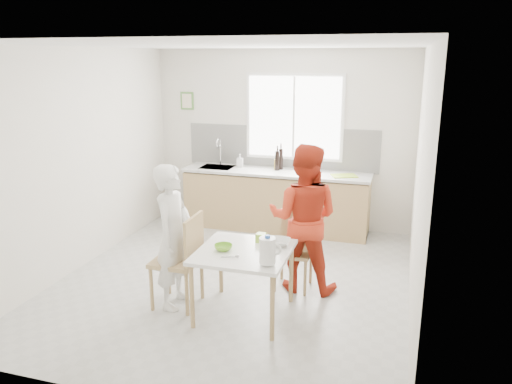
% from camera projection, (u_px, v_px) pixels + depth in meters
% --- Properties ---
extents(ground, '(4.50, 4.50, 0.00)m').
position_uv_depth(ground, '(234.00, 281.00, 5.94)').
color(ground, '#B7B7B2').
rests_on(ground, ground).
extents(room_shell, '(4.50, 4.50, 4.50)m').
position_uv_depth(room_shell, '(232.00, 144.00, 5.51)').
color(room_shell, silver).
rests_on(room_shell, ground).
extents(window, '(1.50, 0.06, 1.30)m').
position_uv_depth(window, '(294.00, 117.00, 7.50)').
color(window, white).
rests_on(window, room_shell).
extents(backsplash, '(3.00, 0.02, 0.65)m').
position_uv_depth(backsplash, '(281.00, 148.00, 7.69)').
color(backsplash, white).
rests_on(backsplash, room_shell).
extents(picture_frame, '(0.22, 0.03, 0.28)m').
position_uv_depth(picture_frame, '(187.00, 101.00, 7.94)').
color(picture_frame, '#558B3F').
rests_on(picture_frame, room_shell).
extents(kitchen_counter, '(2.84, 0.64, 1.37)m').
position_uv_depth(kitchen_counter, '(275.00, 203.00, 7.64)').
color(kitchen_counter, tan).
rests_on(kitchen_counter, ground).
extents(dining_table, '(0.92, 0.92, 0.70)m').
position_uv_depth(dining_table, '(244.00, 257.00, 5.02)').
color(dining_table, white).
rests_on(dining_table, ground).
extents(chair_left, '(0.47, 0.47, 1.01)m').
position_uv_depth(chair_left, '(183.00, 257.00, 5.22)').
color(chair_left, tan).
rests_on(chair_left, ground).
extents(chair_far, '(0.41, 0.41, 0.88)m').
position_uv_depth(chair_far, '(295.00, 246.00, 5.71)').
color(chair_far, tan).
rests_on(chair_far, ground).
extents(person_white, '(0.37, 0.56, 1.54)m').
position_uv_depth(person_white, '(174.00, 237.00, 5.19)').
color(person_white, white).
rests_on(person_white, ground).
extents(person_red, '(0.82, 0.64, 1.68)m').
position_uv_depth(person_red, '(303.00, 218.00, 5.55)').
color(person_red, red).
rests_on(person_red, ground).
extents(bowl_green, '(0.18, 0.18, 0.06)m').
position_uv_depth(bowl_green, '(223.00, 247.00, 5.00)').
color(bowl_green, '#75BC2B').
rests_on(bowl_green, dining_table).
extents(bowl_white, '(0.24, 0.24, 0.06)m').
position_uv_depth(bowl_white, '(279.00, 242.00, 5.14)').
color(bowl_white, silver).
rests_on(bowl_white, dining_table).
extents(milk_jug, '(0.21, 0.15, 0.27)m').
position_uv_depth(milk_jug, '(268.00, 250.00, 4.61)').
color(milk_jug, white).
rests_on(milk_jug, dining_table).
extents(green_box, '(0.10, 0.10, 0.09)m').
position_uv_depth(green_box, '(261.00, 238.00, 5.22)').
color(green_box, '#8DC72E').
rests_on(green_box, dining_table).
extents(spoon, '(0.15, 0.07, 0.01)m').
position_uv_depth(spoon, '(229.00, 257.00, 4.81)').
color(spoon, '#A5A5AA').
rests_on(spoon, dining_table).
extents(cutting_board, '(0.42, 0.37, 0.01)m').
position_uv_depth(cutting_board, '(344.00, 176.00, 7.16)').
color(cutting_board, '#94B72A').
rests_on(cutting_board, kitchen_counter).
extents(wine_bottle_a, '(0.07, 0.07, 0.32)m').
position_uv_depth(wine_bottle_a, '(281.00, 159.00, 7.57)').
color(wine_bottle_a, black).
rests_on(wine_bottle_a, kitchen_counter).
extents(wine_bottle_b, '(0.07, 0.07, 0.30)m').
position_uv_depth(wine_bottle_b, '(277.00, 160.00, 7.50)').
color(wine_bottle_b, black).
rests_on(wine_bottle_b, kitchen_counter).
extents(jar_amber, '(0.06, 0.06, 0.16)m').
position_uv_depth(jar_amber, '(276.00, 165.00, 7.55)').
color(jar_amber, olive).
rests_on(jar_amber, kitchen_counter).
extents(soap_bottle, '(0.10, 0.10, 0.20)m').
position_uv_depth(soap_bottle, '(240.00, 160.00, 7.75)').
color(soap_bottle, '#999999').
rests_on(soap_bottle, kitchen_counter).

